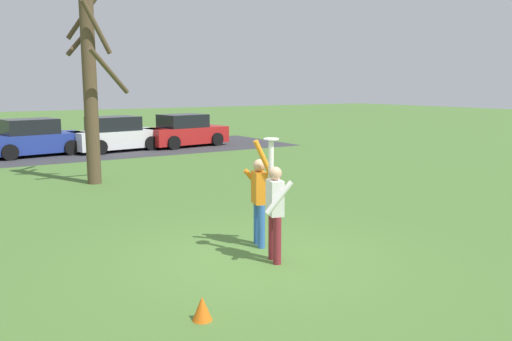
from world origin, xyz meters
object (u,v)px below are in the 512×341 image
Objects in this scene: frisbee_disc at (271,139)px; parked_car_red at (185,132)px; parked_car_blue at (33,139)px; field_cone_orange at (202,308)px; person_catcher at (275,206)px; parked_car_white at (116,135)px; person_defender at (259,195)px; bare_tree_tall at (91,81)px.

parked_car_red is (6.21, 16.60, -1.37)m from frisbee_disc.
field_cone_orange is at bearing -101.96° from parked_car_blue.
frisbee_disc is at bearing -118.40° from parked_car_red.
field_cone_orange is at bearing 140.10° from person_catcher.
person_catcher is 17.07m from parked_car_white.
parked_car_white is (3.57, -0.21, 0.00)m from parked_car_blue.
frisbee_disc is 16.90m from parked_car_white.
parked_car_blue is 13.46× the size of field_cone_orange.
person_defender is 0.47× the size of parked_car_blue.
parked_car_white is at bearing 74.98° from field_cone_orange.
person_catcher is 2.64m from field_cone_orange.
parked_car_blue is 7.06m from parked_car_red.
parked_car_white reaches higher than field_cone_orange.
parked_car_blue is at bearing 85.92° from field_cone_orange.
frisbee_disc is 0.06× the size of parked_car_white.
bare_tree_tall is at bearing -158.19° from person_defender.
person_catcher is at bearing 33.29° from field_cone_orange.
frisbee_disc is at bearing -86.70° from bare_tree_tall.
bare_tree_tall is at bearing 19.61° from person_catcher.
field_cone_orange is (-2.16, -1.59, -1.93)m from frisbee_disc.
parked_car_red is at bearing 69.48° from frisbee_disc.
parked_car_red is 20.04m from field_cone_orange.
parked_car_white is (2.72, 16.62, -1.37)m from frisbee_disc.
frisbee_disc is (0.07, 0.22, 1.11)m from person_catcher.
frisbee_disc is 0.04× the size of bare_tree_tall.
parked_car_blue is 8.35m from bare_tree_tall.
person_defender is at bearing -118.55° from parked_car_red.
parked_car_red is at bearing -3.67° from person_catcher.
parked_car_red is (6.28, 16.82, -0.25)m from person_catcher.
bare_tree_tall is 19.66× the size of field_cone_orange.
parked_car_red is (6.01, 15.92, -0.25)m from person_defender.
person_catcher is 8.02× the size of frisbee_disc.
field_cone_orange is (-8.38, -18.20, -0.57)m from parked_car_red.
person_catcher is at bearing -95.25° from parked_car_blue.
person_defender is 16.19m from parked_car_blue.
frisbee_disc reaches higher than person_defender.
field_cone_orange is at bearing -122.60° from parked_car_red.
parked_car_white is (2.79, 16.84, -0.25)m from person_catcher.
bare_tree_tall is (-6.72, -7.76, 2.40)m from parked_car_red.
person_catcher is 0.48× the size of parked_car_white.
parked_car_blue is at bearing 92.88° from frisbee_disc.
frisbee_disc is 8.92m from bare_tree_tall.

